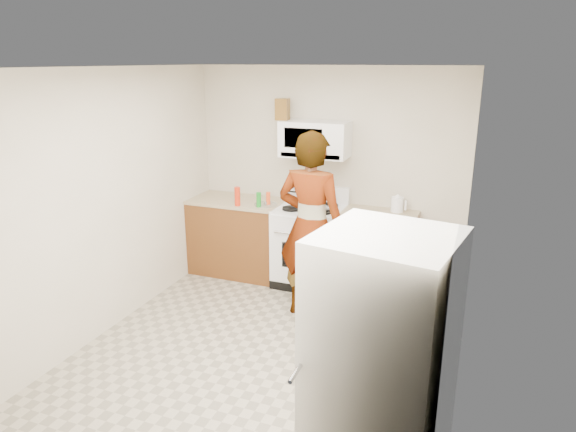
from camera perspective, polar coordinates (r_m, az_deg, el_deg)
The scene contains 20 objects.
floor at distance 4.94m, azimuth -2.14°, elevation -14.17°, with size 3.60×3.60×0.00m, color gray.
back_wall at distance 6.06m, azimuth 4.40°, elevation 4.48°, with size 3.20×0.02×2.50m, color beige.
right_wall at distance 4.09m, azimuth 18.61°, elevation -2.53°, with size 0.02×3.60×2.50m, color beige.
cabinet_left at distance 6.38m, azimuth -5.54°, elevation -2.38°, with size 1.12×0.62×0.90m, color brown.
counter_left at distance 6.24m, azimuth -5.66°, elevation 1.68°, with size 1.14×0.64×0.04m, color #9C8769.
cabinet_right at distance 5.85m, azimuth 9.77°, elevation -4.36°, with size 0.80×0.62×0.90m, color brown.
counter_right at distance 5.70m, azimuth 10.00°, elevation 0.03°, with size 0.82×0.64×0.04m, color #9C8769.
gas_range at distance 6.02m, azimuth 2.48°, elevation -3.16°, with size 0.76×0.65×1.13m.
microwave at distance 5.83m, azimuth 3.04°, elevation 8.53°, with size 0.76×0.38×0.40m, color white.
person at distance 5.12m, azimuth 2.55°, elevation -1.19°, with size 0.70×0.46×1.92m, color tan.
fridge at distance 3.05m, azimuth 10.19°, elevation -17.25°, with size 0.70×0.70×1.70m, color #BAB8B5.
kettle at distance 5.81m, azimuth 12.05°, elevation 1.26°, with size 0.14×0.14×0.16m, color white.
jug at distance 5.91m, azimuth -0.62°, elevation 11.78°, with size 0.14×0.14×0.24m, color brown.
saucepan at distance 6.06m, azimuth 1.96°, elevation 2.22°, with size 0.22×0.22×0.12m, color silver.
tray at distance 5.78m, azimuth 3.33°, elevation 0.87°, with size 0.25×0.16×0.05m, color silver.
bottle_spray at distance 5.95m, azimuth -5.64°, elevation 2.19°, with size 0.07×0.07×0.22m, color red.
bottle_hot_sauce at distance 5.96m, azimuth -2.21°, elevation 1.96°, with size 0.05×0.05×0.15m, color #EF481A.
bottle_green_cap at distance 5.87m, azimuth -3.27°, elevation 1.82°, with size 0.05×0.05×0.17m, color #17811F.
pot_lid at distance 5.97m, azimuth -2.48°, elevation 1.29°, with size 0.27×0.27×0.01m, color white.
broom at distance 4.93m, azimuth 18.24°, elevation -7.36°, with size 0.03×0.03×1.19m, color silver.
Camera 1 is at (1.68, -3.88, 2.55)m, focal length 32.00 mm.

